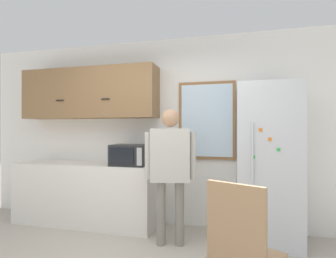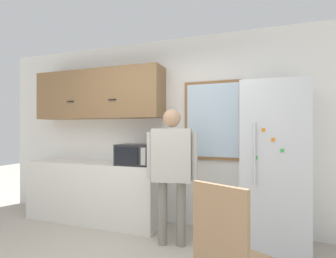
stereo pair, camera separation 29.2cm
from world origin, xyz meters
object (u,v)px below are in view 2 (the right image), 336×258
person (172,162)px  chair (228,250)px  refrigerator (273,165)px  microwave (136,155)px

person → chair: person is taller
person → refrigerator: bearing=6.6°
microwave → refrigerator: 1.78m
person → refrigerator: size_ratio=0.84×
person → refrigerator: (1.14, 0.36, -0.02)m
microwave → chair: size_ratio=0.48×
microwave → refrigerator: bearing=1.0°
microwave → refrigerator: refrigerator is taller
person → chair: 1.42m
microwave → person: 0.73m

